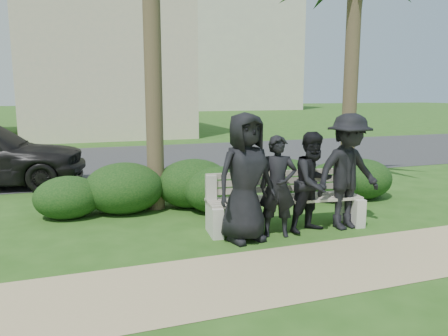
{
  "coord_description": "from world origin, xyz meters",
  "views": [
    {
      "loc": [
        -2.94,
        -6.35,
        2.17
      ],
      "look_at": [
        -0.33,
        1.0,
        0.84
      ],
      "focal_mm": 35.0,
      "sensor_mm": 36.0,
      "label": 1
    }
  ],
  "objects_px": {
    "park_bench": "(285,204)",
    "man_a": "(245,178)",
    "man_c": "(313,182)",
    "man_b": "(278,186)",
    "man_d": "(348,172)"
  },
  "relations": [
    {
      "from": "man_b",
      "to": "man_d",
      "type": "bearing_deg",
      "value": 17.78
    },
    {
      "from": "man_a",
      "to": "man_c",
      "type": "relative_size",
      "value": 1.2
    },
    {
      "from": "man_a",
      "to": "man_d",
      "type": "xyz_separation_m",
      "value": [
        1.78,
        0.0,
        -0.02
      ]
    },
    {
      "from": "man_a",
      "to": "park_bench",
      "type": "bearing_deg",
      "value": 11.77
    },
    {
      "from": "man_c",
      "to": "man_a",
      "type": "bearing_deg",
      "value": 165.63
    },
    {
      "from": "park_bench",
      "to": "man_b",
      "type": "distance_m",
      "value": 0.57
    },
    {
      "from": "man_b",
      "to": "man_d",
      "type": "xyz_separation_m",
      "value": [
        1.23,
        -0.03,
        0.16
      ]
    },
    {
      "from": "man_a",
      "to": "man_c",
      "type": "xyz_separation_m",
      "value": [
        1.17,
        0.04,
        -0.16
      ]
    },
    {
      "from": "park_bench",
      "to": "man_a",
      "type": "xyz_separation_m",
      "value": [
        -0.84,
        -0.34,
        0.55
      ]
    },
    {
      "from": "man_b",
      "to": "man_c",
      "type": "distance_m",
      "value": 0.62
    },
    {
      "from": "man_a",
      "to": "man_d",
      "type": "distance_m",
      "value": 1.78
    },
    {
      "from": "park_bench",
      "to": "man_d",
      "type": "bearing_deg",
      "value": -13.72
    },
    {
      "from": "park_bench",
      "to": "man_a",
      "type": "distance_m",
      "value": 1.06
    },
    {
      "from": "man_b",
      "to": "man_c",
      "type": "relative_size",
      "value": 0.98
    },
    {
      "from": "man_a",
      "to": "man_b",
      "type": "bearing_deg",
      "value": -7.06
    }
  ]
}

